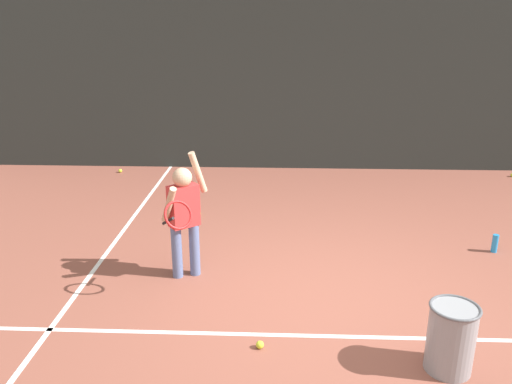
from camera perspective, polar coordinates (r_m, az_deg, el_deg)
name	(u,v)px	position (r m, az deg, el deg)	size (l,w,h in m)	color
ground_plane	(328,305)	(5.05, 8.15, -12.51)	(20.00, 20.00, 0.00)	brown
court_line_baseline	(334,336)	(4.61, 8.78, -15.80)	(9.00, 0.05, 0.00)	white
court_line_sideline	(105,255)	(6.23, -16.67, -6.84)	(0.05, 9.00, 0.00)	white
back_fence_windscreen	(307,72)	(9.24, 5.73, 13.31)	(12.69, 0.08, 3.52)	#282D2B
fence_post_1	(135,67)	(9.63, -13.54, 13.57)	(0.09, 0.09, 3.67)	slate
fence_post_2	(307,67)	(9.30, 5.73, 13.81)	(0.09, 0.09, 3.67)	slate
fence_post_3	(483,68)	(9.96, 24.27, 12.63)	(0.09, 0.09, 3.67)	slate
tennis_player	(184,213)	(5.26, -8.16, -2.37)	(0.47, 0.86, 1.35)	slate
ball_hopper	(451,337)	(4.32, 21.16, -15.06)	(0.38, 0.38, 0.56)	gray
water_bottle	(495,243)	(6.64, 25.36, -5.26)	(0.07, 0.07, 0.22)	#268CD8
tennis_ball_0	(260,345)	(4.41, 0.44, -16.86)	(0.07, 0.07, 0.07)	#CCE033
tennis_ball_1	(512,175)	(10.02, 26.96, 1.72)	(0.07, 0.07, 0.07)	#CCE033
tennis_ball_2	(120,171)	(9.53, -15.08, 2.33)	(0.07, 0.07, 0.07)	#CCE033
tennis_ball_4	(199,214)	(7.17, -6.50, -2.45)	(0.07, 0.07, 0.07)	#CCE033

